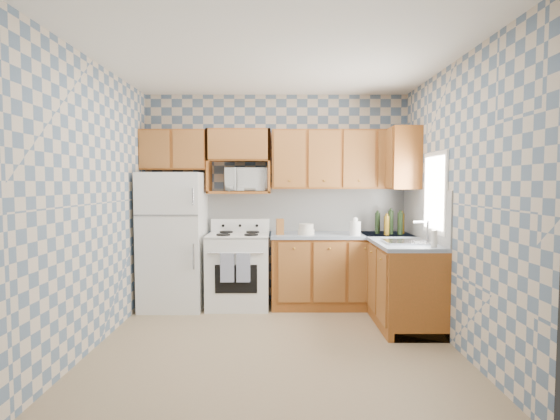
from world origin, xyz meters
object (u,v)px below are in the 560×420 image
object	(u,v)px
microwave	(245,180)
electric_kettle	(355,228)
stove_body	(239,271)
refrigerator	(174,240)

from	to	relation	value
microwave	electric_kettle	bearing A→B (deg)	-24.77
stove_body	microwave	xyz separation A→B (m)	(0.07, 0.19, 1.15)
refrigerator	microwave	bearing A→B (deg)	13.75
electric_kettle	stove_body	bearing A→B (deg)	173.29
stove_body	electric_kettle	distance (m)	1.54
refrigerator	stove_body	world-z (taller)	refrigerator
refrigerator	electric_kettle	xyz separation A→B (m)	(2.24, -0.14, 0.16)
electric_kettle	refrigerator	bearing A→B (deg)	176.33
stove_body	refrigerator	bearing A→B (deg)	-178.22
stove_body	electric_kettle	world-z (taller)	electric_kettle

